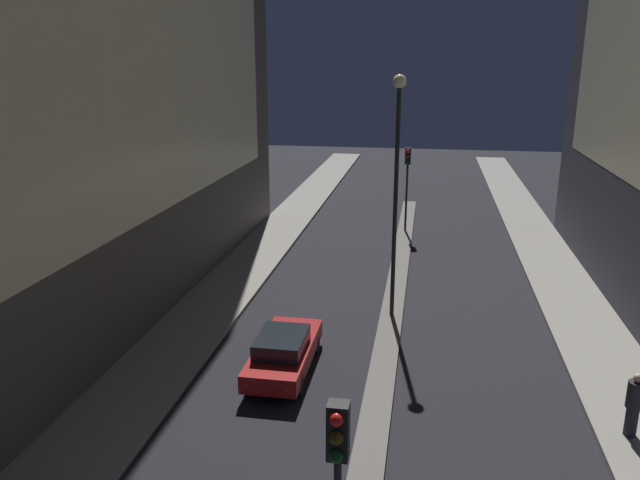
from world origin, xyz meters
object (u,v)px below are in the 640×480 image
(street_lamp, at_px, (397,166))
(car_left_lane, at_px, (284,351))
(traffic_light_near, at_px, (337,480))
(pedestrian_on_right_sidewalk, at_px, (634,403))
(traffic_light_mid, at_px, (407,171))

(street_lamp, height_order, car_left_lane, street_lamp)
(traffic_light_near, xyz_separation_m, car_left_lane, (-3.09, 9.60, -2.87))
(car_left_lane, distance_m, pedestrian_on_right_sidewalk, 9.92)
(traffic_light_near, distance_m, pedestrian_on_right_sidewalk, 10.36)
(car_left_lane, bearing_deg, traffic_light_mid, 79.79)
(street_lamp, relative_size, car_left_lane, 2.02)
(traffic_light_near, distance_m, car_left_lane, 10.49)
(street_lamp, relative_size, pedestrian_on_right_sidewalk, 5.07)
(traffic_light_near, distance_m, street_lamp, 14.71)
(pedestrian_on_right_sidewalk, bearing_deg, traffic_light_near, -131.12)
(traffic_light_near, height_order, pedestrian_on_right_sidewalk, traffic_light_near)
(street_lamp, distance_m, car_left_lane, 7.77)
(pedestrian_on_right_sidewalk, bearing_deg, car_left_lane, 168.17)
(traffic_light_mid, height_order, car_left_lane, traffic_light_mid)
(street_lamp, height_order, pedestrian_on_right_sidewalk, street_lamp)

